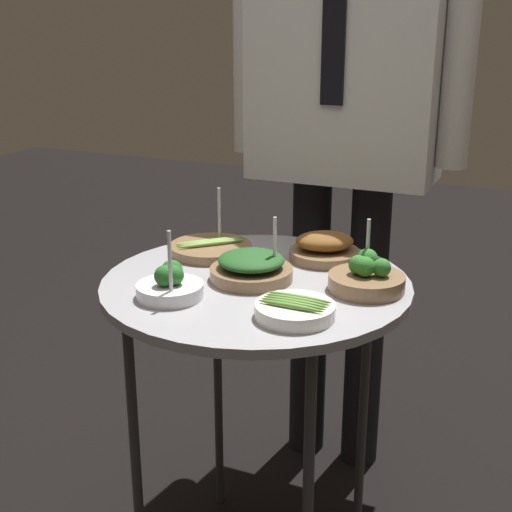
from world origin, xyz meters
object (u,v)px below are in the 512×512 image
bowl_asparagus_mid_right (211,248)px  serving_cart (256,309)px  bowl_broccoli_center (367,278)px  bowl_broccoli_front_right (170,285)px  waiter_figure (346,86)px  bowl_spinach_back_right (252,267)px  bowl_roast_far_rim (324,248)px  bowl_asparagus_back_left (295,310)px

bowl_asparagus_mid_right → serving_cart: bearing=-35.6°
serving_cart → bowl_broccoli_center: 0.23m
bowl_asparagus_mid_right → bowl_broccoli_front_right: (0.05, -0.25, 0.01)m
bowl_broccoli_front_right → waiter_figure: bearing=79.4°
bowl_spinach_back_right → bowl_broccoli_front_right: size_ratio=1.18×
bowl_broccoli_center → bowl_roast_far_rim: size_ratio=0.96×
bowl_spinach_back_right → bowl_asparagus_mid_right: (-0.15, 0.11, -0.01)m
serving_cart → bowl_asparagus_mid_right: bearing=144.4°
bowl_spinach_back_right → bowl_asparagus_back_left: bowl_spinach_back_right is taller
bowl_asparagus_back_left → bowl_roast_far_rim: bearing=99.5°
bowl_broccoli_center → waiter_figure: size_ratio=0.09×
bowl_broccoli_center → bowl_roast_far_rim: bearing=133.8°
bowl_spinach_back_right → bowl_asparagus_mid_right: size_ratio=0.92×
serving_cart → bowl_broccoli_center: bowl_broccoli_center is taller
bowl_spinach_back_right → bowl_roast_far_rim: 0.19m
bowl_broccoli_center → bowl_broccoli_front_right: 0.36m
bowl_roast_far_rim → bowl_broccoli_front_right: (-0.19, -0.31, -0.00)m
bowl_spinach_back_right → bowl_asparagus_back_left: size_ratio=1.17×
bowl_roast_far_rim → bowl_asparagus_back_left: (0.05, -0.31, -0.01)m
bowl_asparagus_back_left → bowl_broccoli_front_right: 0.24m
bowl_asparagus_mid_right → bowl_asparagus_back_left: bearing=-40.6°
bowl_roast_far_rim → waiter_figure: size_ratio=0.09×
bowl_broccoli_front_right → waiter_figure: size_ratio=0.08×
bowl_asparagus_mid_right → waiter_figure: bearing=66.9°
serving_cart → bowl_asparagus_mid_right: 0.20m
bowl_spinach_back_right → bowl_broccoli_front_right: bearing=-124.2°
bowl_asparagus_back_left → bowl_broccoli_front_right: bearing=-178.6°
bowl_spinach_back_right → waiter_figure: bearing=87.4°
bowl_spinach_back_right → bowl_roast_far_rim: size_ratio=1.08×
serving_cart → bowl_roast_far_rim: bearing=65.0°
bowl_broccoli_center → bowl_asparagus_back_left: 0.19m
serving_cart → waiter_figure: size_ratio=0.43×
bowl_asparagus_mid_right → bowl_asparagus_back_left: (0.29, -0.25, 0.00)m
bowl_broccoli_center → bowl_broccoli_front_right: size_ratio=1.05×
bowl_broccoli_front_right → serving_cart: bearing=52.4°
bowl_roast_far_rim → waiter_figure: bearing=101.4°
waiter_figure → bowl_asparagus_back_left: bearing=-79.5°
bowl_broccoli_center → waiter_figure: bearing=112.6°
bowl_spinach_back_right → serving_cart: bearing=-21.9°
bowl_spinach_back_right → bowl_asparagus_mid_right: 0.18m
bowl_roast_far_rim → bowl_broccoli_front_right: bearing=-121.1°
bowl_spinach_back_right → bowl_roast_far_rim: bearing=61.8°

